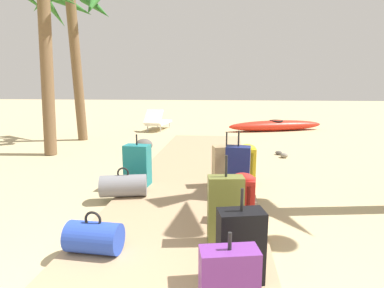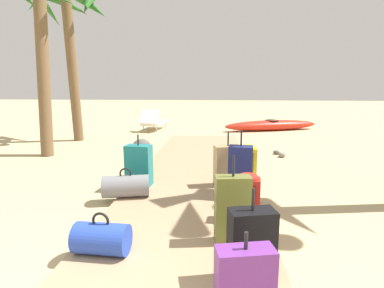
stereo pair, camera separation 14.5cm
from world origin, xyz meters
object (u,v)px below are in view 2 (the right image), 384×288
(suitcase_navy, at_px, (240,172))
(backpack_red, at_px, (247,195))
(suitcase_black, at_px, (251,245))
(backpack_yellow, at_px, (248,161))
(suitcase_tan, at_px, (228,166))
(lounge_chair, at_px, (154,121))
(kayak, at_px, (271,125))
(duffel_bag_blue, at_px, (102,238))
(duffel_bag_grey, at_px, (126,186))
(palm_tree_near_left, at_px, (39,2))
(suitcase_teal, at_px, (139,165))
(suitcase_olive, at_px, (232,209))
(palm_tree_far_left, at_px, (69,17))

(suitcase_navy, bearing_deg, backpack_red, -87.95)
(suitcase_black, relative_size, backpack_red, 1.36)
(backpack_yellow, xyz_separation_m, suitcase_tan, (-0.34, -0.36, 0.00))
(lounge_chair, distance_m, kayak, 4.28)
(duffel_bag_blue, bearing_deg, duffel_bag_grey, 97.94)
(backpack_red, height_order, duffel_bag_blue, backpack_red)
(palm_tree_near_left, bearing_deg, duffel_bag_grey, -47.12)
(suitcase_black, xyz_separation_m, suitcase_navy, (0.05, 1.89, 0.07))
(suitcase_navy, bearing_deg, duffel_bag_blue, -130.64)
(backpack_yellow, distance_m, duffel_bag_grey, 2.03)
(suitcase_teal, distance_m, kayak, 7.49)
(suitcase_black, relative_size, suitcase_tan, 0.91)
(suitcase_tan, relative_size, duffel_bag_blue, 1.64)
(suitcase_black, distance_m, lounge_chair, 9.12)
(suitcase_teal, bearing_deg, duffel_bag_grey, -96.08)
(suitcase_olive, relative_size, suitcase_teal, 1.11)
(lounge_chair, bearing_deg, backpack_yellow, -65.04)
(backpack_red, relative_size, backpack_yellow, 0.95)
(palm_tree_far_left, xyz_separation_m, kayak, (6.05, 2.69, -3.27))
(kayak, bearing_deg, suitcase_black, -100.64)
(palm_tree_near_left, height_order, lounge_chair, palm_tree_near_left)
(lounge_chair, bearing_deg, suitcase_tan, -68.92)
(suitcase_navy, bearing_deg, suitcase_olive, -97.55)
(backpack_red, distance_m, suitcase_navy, 0.76)
(palm_tree_far_left, bearing_deg, suitcase_navy, -45.55)
(suitcase_olive, bearing_deg, backpack_yellow, 80.47)
(suitcase_black, height_order, backpack_yellow, suitcase_black)
(duffel_bag_blue, bearing_deg, suitcase_tan, 59.83)
(palm_tree_near_left, bearing_deg, suitcase_navy, -32.73)
(suitcase_tan, height_order, lounge_chair, suitcase_tan)
(backpack_red, relative_size, lounge_chair, 0.35)
(duffel_bag_blue, xyz_separation_m, palm_tree_near_left, (-2.85, 4.31, 3.17))
(suitcase_tan, bearing_deg, duffel_bag_grey, -156.23)
(backpack_yellow, bearing_deg, suitcase_tan, -134.07)
(suitcase_olive, xyz_separation_m, backpack_yellow, (0.36, 2.13, -0.03))
(backpack_red, bearing_deg, palm_tree_far_left, 130.16)
(duffel_bag_blue, bearing_deg, palm_tree_near_left, 123.43)
(suitcase_navy, bearing_deg, kayak, 77.03)
(backpack_red, height_order, suitcase_navy, suitcase_navy)
(palm_tree_near_left, distance_m, palm_tree_far_left, 1.78)
(backpack_red, relative_size, suitcase_teal, 0.71)
(duffel_bag_blue, bearing_deg, suitcase_olive, 15.02)
(backpack_red, distance_m, lounge_chair, 8.07)
(palm_tree_far_left, bearing_deg, backpack_yellow, -38.39)
(suitcase_olive, height_order, suitcase_teal, suitcase_olive)
(suitcase_navy, distance_m, duffel_bag_blue, 2.12)
(duffel_bag_grey, xyz_separation_m, lounge_chair, (-1.03, 7.00, 0.09))
(suitcase_tan, relative_size, kayak, 0.23)
(suitcase_tan, xyz_separation_m, palm_tree_near_left, (-4.06, 2.22, 3.00))
(duffel_bag_grey, height_order, lounge_chair, lounge_chair)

